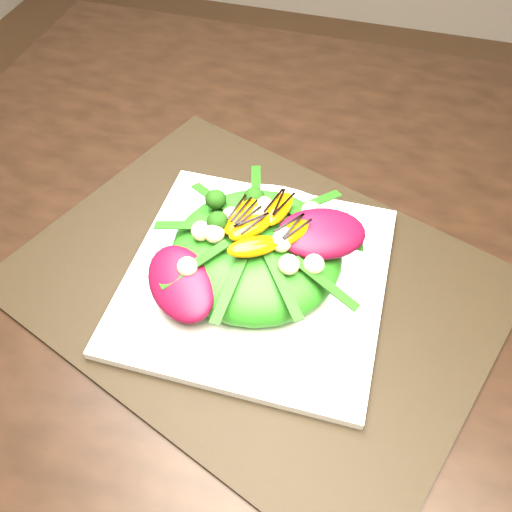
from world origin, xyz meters
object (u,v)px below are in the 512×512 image
(dining_table, at_px, (487,264))
(lettuce_mound, at_px, (256,253))
(plate_base, at_px, (256,278))
(salad_bowl, at_px, (256,270))
(placemat, at_px, (256,282))
(orange_segment, at_px, (246,211))

(dining_table, bearing_deg, lettuce_mound, -155.24)
(lettuce_mound, bearing_deg, dining_table, 24.76)
(plate_base, xyz_separation_m, lettuce_mound, (0.00, -0.00, 0.04))
(dining_table, height_order, lettuce_mound, dining_table)
(dining_table, relative_size, salad_bowl, 6.10)
(placemat, distance_m, plate_base, 0.01)
(placemat, height_order, lettuce_mound, lettuce_mound)
(dining_table, height_order, salad_bowl, dining_table)
(placemat, bearing_deg, lettuce_mound, -90.00)
(salad_bowl, bearing_deg, placemat, 0.00)
(placemat, relative_size, salad_bowl, 2.00)
(dining_table, height_order, placemat, dining_table)
(placemat, relative_size, plate_base, 1.81)
(salad_bowl, height_order, orange_segment, orange_segment)
(dining_table, bearing_deg, salad_bowl, -155.24)
(plate_base, relative_size, salad_bowl, 1.11)
(lettuce_mound, relative_size, orange_segment, 3.36)
(dining_table, xyz_separation_m, plate_base, (-0.27, -0.12, 0.03))
(plate_base, distance_m, orange_segment, 0.09)
(placemat, bearing_deg, salad_bowl, 0.00)
(placemat, relative_size, orange_segment, 9.41)
(plate_base, relative_size, orange_segment, 5.19)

